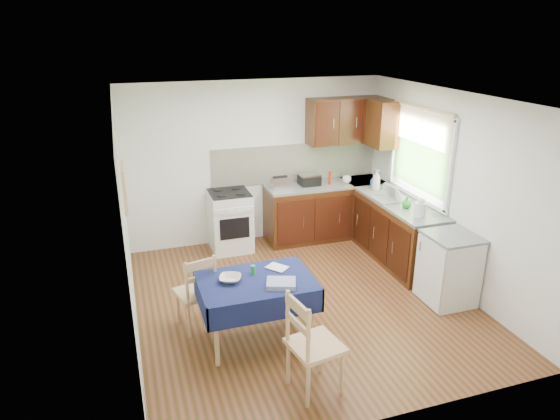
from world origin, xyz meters
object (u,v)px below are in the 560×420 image
object	(u,v)px
dining_table	(257,289)
dish_rack	(391,198)
toaster	(280,183)
sandwich_press	(309,179)
kettle	(420,208)
chair_near	(311,342)
chair_far	(197,290)

from	to	relation	value
dining_table	dish_rack	size ratio (longest dim) A/B	2.60
toaster	sandwich_press	size ratio (longest dim) A/B	0.87
toaster	dish_rack	bearing A→B (deg)	-21.71
toaster	sandwich_press	world-z (taller)	toaster
sandwich_press	dish_rack	size ratio (longest dim) A/B	0.66
sandwich_press	kettle	world-z (taller)	kettle
chair_near	dish_rack	bearing A→B (deg)	-52.39
toaster	sandwich_press	distance (m)	0.51
chair_near	chair_far	bearing A→B (deg)	21.09
chair_far	toaster	xyz separation A→B (m)	(1.60, 1.96, 0.51)
toaster	kettle	size ratio (longest dim) A/B	1.05
chair_far	chair_near	world-z (taller)	chair_near
dining_table	sandwich_press	world-z (taller)	sandwich_press
toaster	dish_rack	distance (m)	1.67
chair_far	kettle	xyz separation A→B (m)	(2.97, 0.29, 0.53)
chair_near	kettle	xyz separation A→B (m)	(2.15, 1.64, 0.48)
chair_far	chair_near	bearing A→B (deg)	106.76
chair_far	kettle	bearing A→B (deg)	171.27
dish_rack	sandwich_press	bearing A→B (deg)	128.39
sandwich_press	dining_table	bearing A→B (deg)	-134.64
dining_table	chair_near	bearing A→B (deg)	-88.03
dining_table	kettle	size ratio (longest dim) A/B	4.70
chair_near	sandwich_press	xyz separation A→B (m)	(1.29, 3.38, 0.45)
chair_near	sandwich_press	world-z (taller)	sandwich_press
chair_far	dish_rack	size ratio (longest dim) A/B	1.98
toaster	kettle	distance (m)	2.16
chair_near	dining_table	bearing A→B (deg)	4.80
dining_table	sandwich_press	distance (m)	2.91
chair_near	kettle	size ratio (longest dim) A/B	3.95
dining_table	chair_far	world-z (taller)	chair_far
toaster	dish_rack	size ratio (longest dim) A/B	0.58
dining_table	dish_rack	bearing A→B (deg)	17.61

